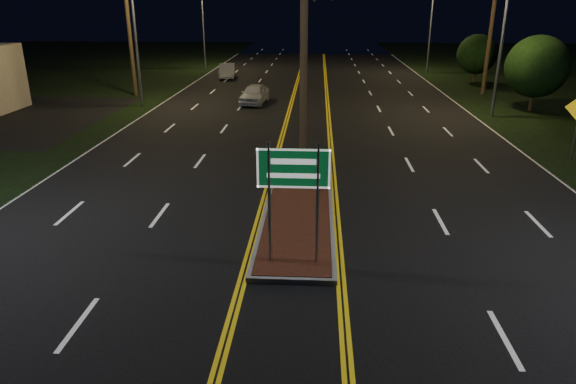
# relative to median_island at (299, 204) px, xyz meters

# --- Properties ---
(ground) EXTENTS (120.00, 120.00, 0.00)m
(ground) POSITION_rel_median_island_xyz_m (0.00, -7.00, -0.08)
(ground) COLOR black
(ground) RESTS_ON ground
(median_island) EXTENTS (2.25, 10.25, 0.17)m
(median_island) POSITION_rel_median_island_xyz_m (0.00, 0.00, 0.00)
(median_island) COLOR gray
(median_island) RESTS_ON ground
(highway_sign) EXTENTS (1.80, 0.08, 3.20)m
(highway_sign) POSITION_rel_median_island_xyz_m (0.00, -4.20, 2.32)
(highway_sign) COLOR gray
(highway_sign) RESTS_ON ground
(streetlight_left_mid) EXTENTS (1.91, 0.44, 9.00)m
(streetlight_left_mid) POSITION_rel_median_island_xyz_m (-10.61, 17.00, 5.57)
(streetlight_left_mid) COLOR gray
(streetlight_left_mid) RESTS_ON ground
(streetlight_left_far) EXTENTS (1.91, 0.44, 9.00)m
(streetlight_left_far) POSITION_rel_median_island_xyz_m (-10.61, 37.00, 5.57)
(streetlight_left_far) COLOR gray
(streetlight_left_far) RESTS_ON ground
(streetlight_right_mid) EXTENTS (1.91, 0.44, 9.00)m
(streetlight_right_mid) POSITION_rel_median_island_xyz_m (10.61, 15.00, 5.57)
(streetlight_right_mid) COLOR gray
(streetlight_right_mid) RESTS_ON ground
(streetlight_right_far) EXTENTS (1.91, 0.44, 9.00)m
(streetlight_right_far) POSITION_rel_median_island_xyz_m (10.61, 35.00, 5.57)
(streetlight_right_far) COLOR gray
(streetlight_right_far) RESTS_ON ground
(shrub_mid) EXTENTS (3.78, 3.78, 4.62)m
(shrub_mid) POSITION_rel_median_island_xyz_m (14.00, 17.00, 2.64)
(shrub_mid) COLOR #382819
(shrub_mid) RESTS_ON ground
(shrub_far) EXTENTS (3.24, 3.24, 3.96)m
(shrub_far) POSITION_rel_median_island_xyz_m (13.80, 29.00, 2.25)
(shrub_far) COLOR #382819
(shrub_far) RESTS_ON ground
(car_near) EXTENTS (2.40, 4.67, 1.50)m
(car_near) POSITION_rel_median_island_xyz_m (-3.72, 18.36, 0.66)
(car_near) COLOR silver
(car_near) RESTS_ON ground
(car_far) EXTENTS (2.44, 4.60, 1.46)m
(car_far) POSITION_rel_median_island_xyz_m (-7.62, 30.40, 0.65)
(car_far) COLOR #B9BCC3
(car_far) RESTS_ON ground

